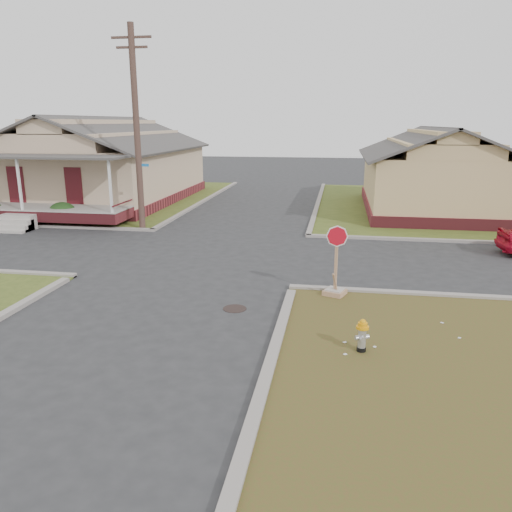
# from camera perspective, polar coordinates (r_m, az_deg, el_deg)

# --- Properties ---
(ground) EXTENTS (120.00, 120.00, 0.00)m
(ground) POSITION_cam_1_polar(r_m,az_deg,el_deg) (14.63, -10.53, -4.74)
(ground) COLOR #28282A
(ground) RESTS_ON ground
(verge_far_left) EXTENTS (19.00, 19.00, 0.05)m
(verge_far_left) POSITION_cam_1_polar(r_m,az_deg,el_deg) (36.02, -20.47, 6.35)
(verge_far_left) COLOR #3E4E1B
(verge_far_left) RESTS_ON ground
(curbs) EXTENTS (80.00, 40.00, 0.12)m
(curbs) POSITION_cam_1_polar(r_m,az_deg,el_deg) (19.18, -5.51, 0.21)
(curbs) COLOR gray
(curbs) RESTS_ON ground
(manhole) EXTENTS (0.64, 0.64, 0.01)m
(manhole) POSITION_cam_1_polar(r_m,az_deg,el_deg) (13.59, -2.45, -6.02)
(manhole) COLOR black
(manhole) RESTS_ON ground
(corner_house) EXTENTS (10.10, 15.50, 5.30)m
(corner_house) POSITION_cam_1_polar(r_m,az_deg,el_deg) (33.21, -17.39, 9.87)
(corner_house) COLOR maroon
(corner_house) RESTS_ON ground
(side_house_yellow) EXTENTS (7.60, 11.60, 4.70)m
(side_house_yellow) POSITION_cam_1_polar(r_m,az_deg,el_deg) (29.97, 19.58, 9.03)
(side_house_yellow) COLOR maroon
(side_house_yellow) RESTS_ON ground
(utility_pole) EXTENTS (1.80, 0.28, 9.00)m
(utility_pole) POSITION_cam_1_polar(r_m,az_deg,el_deg) (23.61, -13.49, 14.10)
(utility_pole) COLOR #3A2721
(utility_pole) RESTS_ON ground
(fire_hydrant) EXTENTS (0.28, 0.28, 0.75)m
(fire_hydrant) POSITION_cam_1_polar(r_m,az_deg,el_deg) (11.17, 12.04, -8.67)
(fire_hydrant) COLOR black
(fire_hydrant) RESTS_ON ground
(stop_sign) EXTENTS (0.58, 0.57, 2.05)m
(stop_sign) POSITION_cam_1_polar(r_m,az_deg,el_deg) (14.55, 9.04, -2.73)
(stop_sign) COLOR #9F7956
(stop_sign) RESTS_ON ground
(hedge_right) EXTENTS (1.42, 1.16, 1.08)m
(hedge_right) POSITION_cam_1_polar(r_m,az_deg,el_deg) (26.29, -21.23, 4.62)
(hedge_right) COLOR #1A3C15
(hedge_right) RESTS_ON verge_far_left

